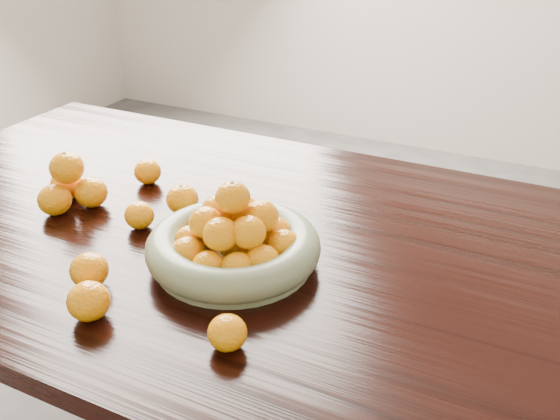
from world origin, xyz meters
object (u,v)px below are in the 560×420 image
at_px(dining_table, 282,280).
at_px(loose_orange_0, 182,199).
at_px(fruit_bowl, 234,243).
at_px(orange_pyramid, 70,186).

relative_size(dining_table, loose_orange_0, 29.19).
height_order(fruit_bowl, orange_pyramid, fruit_bowl).
distance_m(fruit_bowl, orange_pyramid, 0.44).
distance_m(dining_table, fruit_bowl, 0.18).
relative_size(fruit_bowl, loose_orange_0, 4.65).
distance_m(dining_table, orange_pyramid, 0.50).
bearing_deg(orange_pyramid, fruit_bowl, -6.35).
height_order(dining_table, loose_orange_0, loose_orange_0).
height_order(dining_table, fruit_bowl, fruit_bowl).
height_order(fruit_bowl, loose_orange_0, fruit_bowl).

